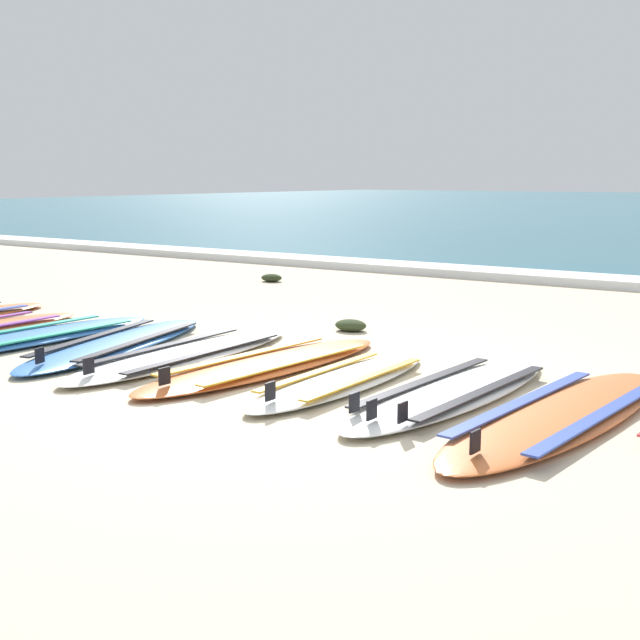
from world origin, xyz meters
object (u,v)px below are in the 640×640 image
at_px(surfboard_5, 266,365).
at_px(surfboard_8, 560,414).
at_px(surfboard_2, 32,337).
at_px(surfboard_4, 185,354).
at_px(surfboard_3, 117,343).
at_px(surfboard_7, 453,392).
at_px(surfboard_6, 342,380).

distance_m(surfboard_5, surfboard_8, 2.15).
xyz_separation_m(surfboard_2, surfboard_4, (1.53, 0.22, 0.00)).
bearing_deg(surfboard_3, surfboard_7, 2.35).
bearing_deg(surfboard_6, surfboard_7, 10.40).
bearing_deg(surfboard_6, surfboard_5, 172.95).
xyz_separation_m(surfboard_4, surfboard_5, (0.72, 0.07, 0.00)).
distance_m(surfboard_4, surfboard_7, 2.16).
relative_size(surfboard_3, surfboard_7, 1.06).
xyz_separation_m(surfboard_3, surfboard_8, (3.61, 0.01, -0.00)).
distance_m(surfboard_4, surfboard_5, 0.73).
xyz_separation_m(surfboard_5, surfboard_8, (2.15, -0.06, -0.00)).
relative_size(surfboard_7, surfboard_8, 0.90).
xyz_separation_m(surfboard_6, surfboard_8, (1.45, 0.03, -0.00)).
height_order(surfboard_5, surfboard_7, same).
xyz_separation_m(surfboard_5, surfboard_7, (1.43, 0.05, 0.00)).
distance_m(surfboard_6, surfboard_8, 1.45).
bearing_deg(surfboard_8, surfboard_5, 178.46).
relative_size(surfboard_2, surfboard_6, 1.26).
bearing_deg(surfboard_6, surfboard_2, -176.14).
bearing_deg(surfboard_2, surfboard_4, 8.05).
height_order(surfboard_2, surfboard_7, same).
relative_size(surfboard_4, surfboard_7, 1.03).
xyz_separation_m(surfboard_7, surfboard_8, (0.72, -0.11, -0.00)).
distance_m(surfboard_3, surfboard_7, 2.90).
distance_m(surfboard_2, surfboard_4, 1.55).
xyz_separation_m(surfboard_3, surfboard_4, (0.74, 0.00, 0.00)).
distance_m(surfboard_2, surfboard_8, 4.41).
relative_size(surfboard_4, surfboard_6, 1.23).
xyz_separation_m(surfboard_3, surfboard_6, (2.16, -0.02, 0.00)).
relative_size(surfboard_4, surfboard_5, 0.99).
bearing_deg(surfboard_7, surfboard_6, -169.60).
xyz_separation_m(surfboard_3, surfboard_7, (2.90, 0.12, 0.00)).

